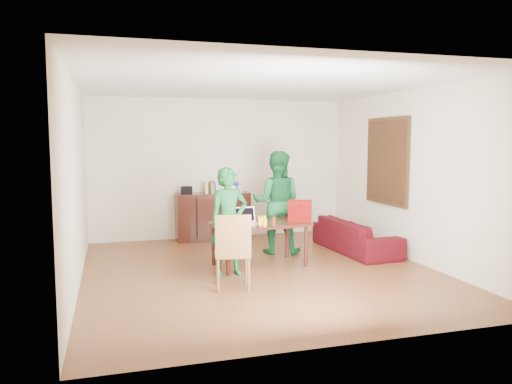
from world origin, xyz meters
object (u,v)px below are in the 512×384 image
object	(u,v)px
chair	(233,267)
red_bag	(300,213)
person_far	(277,202)
person_near	(229,222)
sofa	(356,236)
bottle	(274,221)
table	(260,228)
laptop	(246,221)

from	to	relation	value
chair	red_bag	distance (m)	1.70
person_far	person_near	bearing A→B (deg)	69.75
chair	person_near	world-z (taller)	person_near
chair	person_near	distance (m)	0.80
person_near	red_bag	bearing A→B (deg)	6.73
person_far	red_bag	xyz separation A→B (m)	(0.10, -0.82, -0.07)
sofa	bottle	bearing A→B (deg)	113.23
table	bottle	bearing A→B (deg)	-83.69
sofa	person_far	bearing A→B (deg)	74.83
table	red_bag	bearing A→B (deg)	-10.79
sofa	table	bearing A→B (deg)	101.49
table	laptop	bearing A→B (deg)	-166.28
person_far	bottle	distance (m)	1.25
person_near	bottle	xyz separation A→B (m)	(0.66, -0.01, -0.02)
laptop	sofa	distance (m)	2.22
chair	laptop	size ratio (longest dim) A/B	2.84
sofa	person_near	bearing A→B (deg)	106.54
laptop	sofa	world-z (taller)	laptop
chair	sofa	xyz separation A→B (m)	(2.54, 1.51, -0.01)
table	sofa	xyz separation A→B (m)	(1.87, 0.49, -0.31)
table	sofa	size ratio (longest dim) A/B	0.80
bottle	person_far	bearing A→B (deg)	69.32
table	person_near	distance (m)	0.71
table	laptop	size ratio (longest dim) A/B	4.30
laptop	red_bag	size ratio (longest dim) A/B	0.97
bottle	person_near	bearing A→B (deg)	179.18
sofa	chair	bearing A→B (deg)	117.60
table	bottle	size ratio (longest dim) A/B	9.01
red_bag	table	bearing A→B (deg)	-160.16
red_bag	laptop	bearing A→B (deg)	-153.37
table	bottle	distance (m)	0.43
chair	person_far	bearing A→B (deg)	66.54
table	laptop	world-z (taller)	laptop
person_near	person_far	world-z (taller)	person_far
person_far	bottle	size ratio (longest dim) A/B	10.38
person_near	bottle	distance (m)	0.66
person_far	red_bag	world-z (taller)	person_far
bottle	sofa	xyz separation A→B (m)	(1.78, 0.88, -0.47)
person_far	red_bag	size ratio (longest dim) A/B	4.83
person_far	bottle	world-z (taller)	person_far
laptop	sofa	bearing A→B (deg)	14.93
bottle	red_bag	distance (m)	0.64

